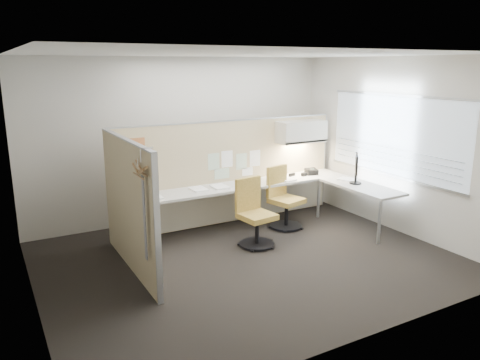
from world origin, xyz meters
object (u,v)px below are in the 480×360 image
monitor (356,167)px  chair_right (283,200)px  phone (311,172)px  desk (262,191)px  chair_left (254,215)px

monitor → chair_right: bearing=105.6°
monitor → phone: bearing=55.3°
desk → monitor: 1.61m
chair_right → monitor: bearing=-40.6°
desk → chair_right: size_ratio=3.94×
chair_left → monitor: bearing=-9.6°
chair_right → monitor: monitor is taller
phone → chair_left: bearing=-141.7°
desk → monitor: bearing=-28.6°
desk → chair_left: size_ratio=3.98×
chair_left → phone: bearing=18.6°
desk → chair_left: bearing=-129.7°
desk → chair_left: chair_left is taller
desk → phone: bearing=8.0°
monitor → chair_left: bearing=129.2°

